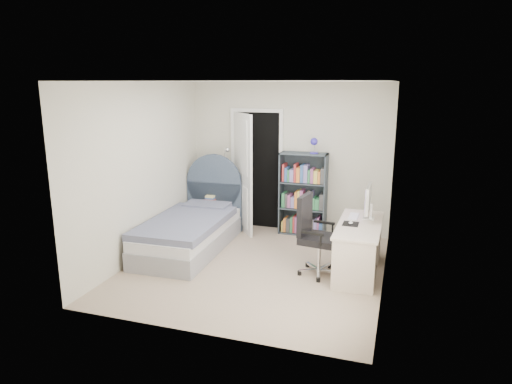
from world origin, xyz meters
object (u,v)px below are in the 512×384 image
(bed, at_px, (191,229))
(nightstand, at_px, (214,207))
(floor_lamp, at_px, (226,195))
(bookcase, at_px, (304,197))
(office_chair, at_px, (313,231))
(desk, at_px, (359,245))

(bed, distance_m, nightstand, 0.95)
(floor_lamp, bearing_deg, bookcase, 3.55)
(nightstand, xyz_separation_m, bookcase, (1.51, 0.26, 0.23))
(floor_lamp, xyz_separation_m, bookcase, (1.35, 0.08, 0.05))
(nightstand, distance_m, office_chair, 2.38)
(bed, xyz_separation_m, nightstand, (-0.03, 0.94, 0.11))
(bed, bearing_deg, office_chair, -10.58)
(bookcase, height_order, office_chair, bookcase)
(bed, xyz_separation_m, desk, (2.53, -0.15, 0.08))
(bookcase, bearing_deg, bed, -141.05)
(bed, height_order, bookcase, bookcase)
(bed, bearing_deg, desk, -3.31)
(bed, relative_size, bookcase, 1.33)
(floor_lamp, xyz_separation_m, office_chair, (1.81, -1.48, 0.00))
(bed, bearing_deg, floor_lamp, 82.93)
(bed, xyz_separation_m, bookcase, (1.48, 1.20, 0.33))
(bed, distance_m, bookcase, 1.94)
(bed, bearing_deg, bookcase, 38.95)
(bookcase, xyz_separation_m, desk, (1.04, -1.35, -0.26))
(nightstand, xyz_separation_m, office_chair, (1.98, -1.31, 0.18))
(nightstand, height_order, office_chair, office_chair)
(bed, relative_size, office_chair, 2.04)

